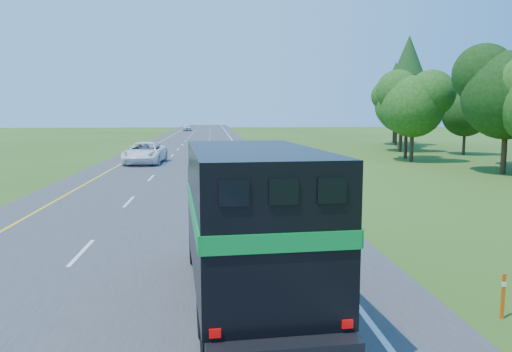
# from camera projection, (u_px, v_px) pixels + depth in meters

# --- Properties ---
(road) EXTENTS (15.00, 260.00, 0.04)m
(road) POSITION_uv_depth(u_px,v_px,m) (191.00, 153.00, 54.28)
(road) COLOR #38383A
(road) RESTS_ON ground
(lane_markings) EXTENTS (11.15, 260.00, 0.01)m
(lane_markings) POSITION_uv_depth(u_px,v_px,m) (191.00, 153.00, 54.28)
(lane_markings) COLOR yellow
(lane_markings) RESTS_ON road
(horse_truck) EXTENTS (3.11, 8.29, 3.60)m
(horse_truck) POSITION_uv_depth(u_px,v_px,m) (249.00, 220.00, 11.22)
(horse_truck) COLOR black
(horse_truck) RESTS_ON road
(white_suv) EXTENTS (3.44, 6.77, 1.83)m
(white_suv) POSITION_uv_depth(u_px,v_px,m) (145.00, 153.00, 42.96)
(white_suv) COLOR white
(white_suv) RESTS_ON road
(far_car) EXTENTS (2.02, 4.90, 1.66)m
(far_car) POSITION_uv_depth(u_px,v_px,m) (187.00, 127.00, 121.04)
(far_car) COLOR silver
(far_car) RESTS_ON road
(delineator) EXTENTS (0.08, 0.05, 0.99)m
(delineator) POSITION_uv_depth(u_px,v_px,m) (503.00, 295.00, 10.58)
(delineator) COLOR #E74D0C
(delineator) RESTS_ON ground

